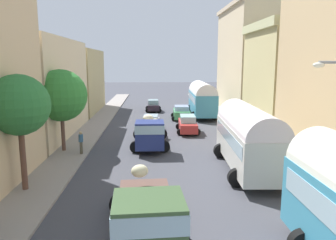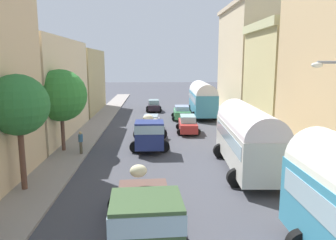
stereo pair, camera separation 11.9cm
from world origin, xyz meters
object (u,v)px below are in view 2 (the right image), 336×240
(cargo_truck_1, at_px, (150,133))
(car_3, at_px, (182,113))
(car_0, at_px, (151,123))
(parked_bus_1, at_px, (247,136))
(parked_bus_2, at_px, (202,98))
(pedestrian_0, at_px, (81,142))
(car_1, at_px, (154,106))
(car_2, at_px, (188,124))
(cargo_truck_0, at_px, (145,215))

(cargo_truck_1, relative_size, car_3, 1.83)
(cargo_truck_1, relative_size, car_0, 1.76)
(parked_bus_1, bearing_deg, parked_bus_2, 89.02)
(pedestrian_0, bearing_deg, car_1, 76.06)
(car_2, bearing_deg, pedestrian_0, -138.52)
(parked_bus_1, relative_size, car_2, 1.98)
(parked_bus_2, height_order, car_3, parked_bus_2)
(parked_bus_2, height_order, car_2, parked_bus_2)
(parked_bus_1, bearing_deg, car_1, 102.73)
(cargo_truck_1, height_order, car_1, cargo_truck_1)
(parked_bus_2, relative_size, car_2, 2.11)
(car_1, bearing_deg, cargo_truck_1, -91.11)
(car_3, xyz_separation_m, pedestrian_0, (-8.42, -14.47, 0.21))
(cargo_truck_1, xyz_separation_m, car_0, (0.07, 6.67, -0.48))
(cargo_truck_1, bearing_deg, cargo_truck_0, -90.07)
(parked_bus_2, xyz_separation_m, car_0, (-6.22, -8.18, -1.53))
(parked_bus_2, bearing_deg, cargo_truck_0, -102.45)
(car_3, bearing_deg, cargo_truck_1, -105.90)
(parked_bus_1, xyz_separation_m, car_2, (-2.41, 11.11, -1.37))
(cargo_truck_0, height_order, car_1, cargo_truck_0)
(parked_bus_2, relative_size, pedestrian_0, 5.26)
(cargo_truck_1, distance_m, car_2, 6.59)
(cargo_truck_1, bearing_deg, car_3, 74.10)
(parked_bus_2, relative_size, cargo_truck_1, 1.29)
(parked_bus_1, xyz_separation_m, cargo_truck_0, (-5.96, -8.18, -0.92))
(car_1, bearing_deg, parked_bus_2, -35.70)
(parked_bus_2, xyz_separation_m, cargo_truck_1, (-6.29, -14.85, -1.05))
(car_1, xyz_separation_m, car_3, (3.23, -6.45, 0.03))
(pedestrian_0, bearing_deg, cargo_truck_0, -68.01)
(parked_bus_2, bearing_deg, pedestrian_0, -123.69)
(parked_bus_1, height_order, car_0, parked_bus_1)
(parked_bus_2, xyz_separation_m, cargo_truck_0, (-6.31, -28.57, -1.03))
(cargo_truck_0, height_order, car_0, cargo_truck_0)
(parked_bus_1, distance_m, car_3, 18.40)
(car_1, xyz_separation_m, car_2, (3.15, -13.54, 0.03))
(parked_bus_1, xyz_separation_m, car_3, (-2.34, 18.20, -1.37))
(parked_bus_2, distance_m, pedestrian_0, 20.07)
(cargo_truck_0, bearing_deg, parked_bus_1, 53.93)
(car_0, relative_size, pedestrian_0, 2.32)
(cargo_truck_1, bearing_deg, parked_bus_1, -43.06)
(cargo_truck_1, relative_size, car_1, 1.95)
(parked_bus_1, xyz_separation_m, car_0, (-5.87, 12.22, -1.42))
(car_0, bearing_deg, car_3, 59.40)
(parked_bus_1, relative_size, car_3, 2.20)
(car_1, xyz_separation_m, pedestrian_0, (-5.19, -20.92, 0.24))
(car_0, xyz_separation_m, car_3, (3.53, 5.98, 0.05))
(parked_bus_1, distance_m, car_0, 13.63)
(car_3, distance_m, pedestrian_0, 16.74)
(parked_bus_1, relative_size, car_1, 2.35)
(car_3, bearing_deg, pedestrian_0, -120.21)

